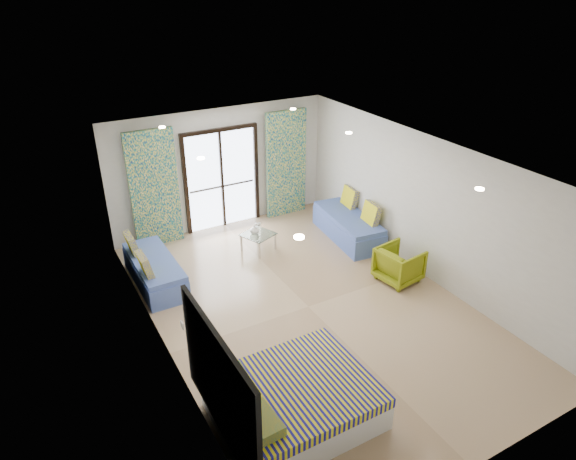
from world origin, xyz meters
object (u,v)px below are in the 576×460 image
bed (293,401)px  armchair (399,263)px  daybed_left (154,270)px  daybed_right (349,225)px  coffee_table (258,236)px

bed → armchair: size_ratio=2.66×
bed → armchair: (3.41, 1.94, 0.09)m
daybed_left → armchair: daybed_left is taller
daybed_right → armchair: size_ratio=2.72×
bed → armchair: armchair is taller
bed → daybed_right: 5.24m
daybed_right → coffee_table: daybed_right is taller
bed → daybed_left: (-0.64, 4.09, -0.00)m
daybed_left → coffee_table: 2.27m
daybed_left → daybed_right: 4.24m
daybed_left → armchair: (4.05, -2.15, 0.09)m
daybed_left → daybed_right: (4.23, -0.28, 0.02)m
daybed_right → coffee_table: size_ratio=2.71×
coffee_table → daybed_left: bearing=-175.4°
bed → daybed_right: (3.59, 3.81, 0.01)m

